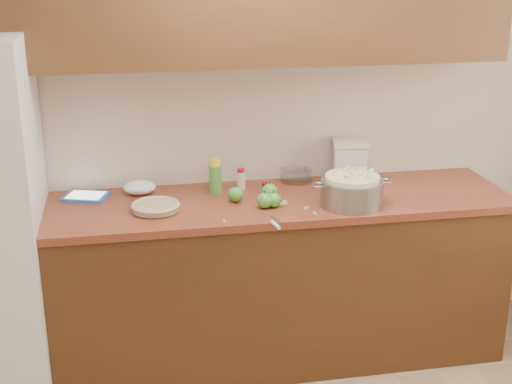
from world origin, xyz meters
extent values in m
plane|color=beige|center=(0.00, 1.80, 1.30)|extent=(3.60, 0.00, 3.60)
cube|color=#4B2B15|center=(0.00, 1.48, 0.44)|extent=(2.60, 0.65, 0.88)
cube|color=#9C472A|center=(0.00, 1.48, 0.90)|extent=(2.64, 0.68, 0.04)
cylinder|color=silver|center=(-0.54, 1.41, 0.94)|extent=(0.25, 0.25, 0.03)
cylinder|color=#D7BA88|center=(-0.54, 1.41, 0.94)|extent=(0.22, 0.22, 0.03)
torus|color=#D7BA88|center=(-0.54, 1.41, 0.95)|extent=(0.24, 0.24, 0.02)
cylinder|color=gray|center=(0.44, 1.31, 0.99)|extent=(0.32, 0.32, 0.14)
torus|color=gray|center=(0.27, 1.31, 1.04)|extent=(0.07, 0.07, 0.01)
torus|color=gray|center=(0.61, 1.31, 1.04)|extent=(0.07, 0.07, 0.01)
cylinder|color=#EEE8A0|center=(0.44, 1.31, 1.00)|extent=(0.27, 0.27, 0.14)
cube|color=silver|center=(0.54, 1.68, 1.03)|extent=(0.21, 0.21, 0.21)
cube|color=beige|center=(0.54, 1.68, 1.14)|extent=(0.23, 0.23, 0.02)
cube|color=blue|center=(-0.89, 1.67, 0.93)|extent=(0.26, 0.23, 0.01)
cube|color=white|center=(-0.89, 1.67, 0.94)|extent=(0.21, 0.18, 0.00)
cube|color=gray|center=(0.02, 1.18, 0.92)|extent=(0.04, 0.10, 0.00)
cylinder|color=white|center=(0.00, 1.09, 0.93)|extent=(0.03, 0.09, 0.02)
cylinder|color=#4C8C38|center=(-0.21, 1.62, 1.00)|extent=(0.07, 0.07, 0.15)
cylinder|color=yellow|center=(-0.21, 1.62, 1.09)|extent=(0.06, 0.06, 0.03)
cylinder|color=beige|center=(-0.07, 1.66, 0.97)|extent=(0.05, 0.05, 0.09)
cylinder|color=red|center=(-0.07, 1.66, 1.02)|extent=(0.04, 0.04, 0.02)
cylinder|color=black|center=(0.03, 1.51, 0.96)|extent=(0.03, 0.03, 0.08)
cylinder|color=red|center=(0.03, 1.51, 1.00)|extent=(0.03, 0.03, 0.02)
cylinder|color=silver|center=(0.26, 1.74, 0.95)|extent=(0.17, 0.17, 0.07)
torus|color=silver|center=(0.26, 1.74, 0.98)|extent=(0.19, 0.19, 0.01)
ellipsoid|color=white|center=(-0.61, 1.68, 0.96)|extent=(0.18, 0.15, 0.07)
sphere|color=#479531|center=(-0.13, 1.46, 0.96)|extent=(0.08, 0.08, 0.08)
cylinder|color=#3F2D19|center=(-0.13, 1.46, 1.01)|extent=(0.01, 0.01, 0.01)
sphere|color=#479531|center=(0.05, 1.46, 0.96)|extent=(0.09, 0.09, 0.09)
cylinder|color=#3F2D19|center=(0.05, 1.46, 1.01)|extent=(0.01, 0.01, 0.01)
sphere|color=#479531|center=(0.00, 1.35, 0.96)|extent=(0.08, 0.08, 0.08)
cylinder|color=#3F2D19|center=(0.00, 1.35, 1.01)|extent=(0.01, 0.01, 0.01)
sphere|color=#479531|center=(0.05, 1.35, 0.96)|extent=(0.08, 0.08, 0.08)
cylinder|color=#3F2D19|center=(0.05, 1.35, 1.00)|extent=(0.01, 0.01, 0.01)
cube|color=#88B357|center=(-0.23, 1.20, 0.92)|extent=(0.02, 0.03, 0.00)
cube|color=#88B357|center=(0.12, 1.41, 0.92)|extent=(0.04, 0.05, 0.00)
cube|color=#88B357|center=(0.23, 1.23, 0.92)|extent=(0.02, 0.04, 0.00)
cube|color=#88B357|center=(0.20, 1.30, 0.92)|extent=(0.04, 0.05, 0.00)
cube|color=#88B357|center=(0.11, 1.38, 0.92)|extent=(0.05, 0.02, 0.00)
camera|label=1|loc=(-0.66, -1.94, 2.17)|focal=50.00mm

